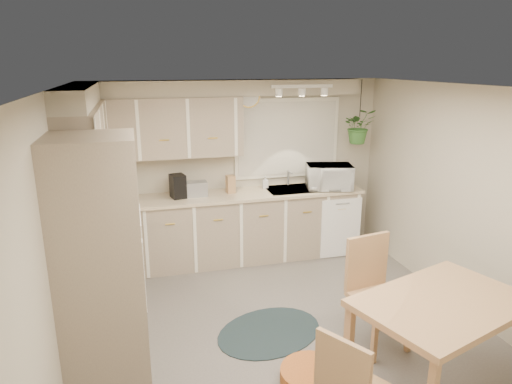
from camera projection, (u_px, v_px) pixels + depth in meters
floor at (285, 328)px, 4.66m from camera, size 4.20×4.20×0.00m
ceiling at (290, 88)px, 4.00m from camera, size 4.20×4.20×0.00m
wall_back at (238, 169)px, 6.28m from camera, size 4.00×0.04×2.40m
wall_front at (417, 344)px, 2.38m from camera, size 4.00×0.04×2.40m
wall_left at (62, 237)px, 3.83m from camera, size 0.04×4.20×2.40m
wall_right at (466, 201)px, 4.83m from camera, size 0.04×4.20×2.40m
base_cab_left at (111, 270)px, 4.92m from camera, size 0.60×1.85×0.90m
base_cab_back at (229, 229)px, 6.16m from camera, size 3.60×0.60×0.90m
counter_left at (108, 229)px, 4.80m from camera, size 0.64×1.89×0.04m
counter_back at (229, 196)px, 6.02m from camera, size 3.64×0.64×0.04m
oven_stack at (101, 268)px, 3.60m from camera, size 0.65×0.65×2.10m
wall_oven_face at (143, 263)px, 3.68m from camera, size 0.02×0.56×0.58m
upper_cab_left at (86, 143)px, 4.63m from camera, size 0.35×2.00×0.75m
upper_cab_back at (163, 128)px, 5.70m from camera, size 2.00×0.35×0.75m
soffit_left at (79, 95)px, 4.50m from camera, size 0.30×2.00×0.20m
soffit_back at (224, 88)px, 5.79m from camera, size 3.60×0.30×0.20m
cooktop at (106, 248)px, 4.26m from camera, size 0.52×0.58×0.02m
range_hood at (99, 201)px, 4.13m from camera, size 0.40×0.60×0.14m
window_blinds at (287, 138)px, 6.32m from camera, size 1.40×0.02×1.00m
window_frame at (287, 138)px, 6.33m from camera, size 1.50×0.02×1.10m
sink at (293, 192)px, 6.26m from camera, size 0.70×0.48×0.10m
dishwasher_front at (341, 228)px, 6.25m from camera, size 0.58×0.02×0.83m
track_light_bar at (302, 86)px, 5.63m from camera, size 0.80×0.04×0.04m
wall_clock at (249, 96)px, 6.02m from camera, size 0.30×0.03×0.30m
dining_table at (438, 347)px, 3.65m from camera, size 1.54×1.25×0.84m
chair_back at (380, 296)px, 4.24m from camera, size 0.57×0.57×1.05m
braided_rug at (269, 332)px, 4.58m from camera, size 1.33×1.17×0.01m
pet_bed at (312, 376)px, 3.85m from camera, size 0.70×0.70×0.13m
microwave at (329, 174)px, 6.22m from camera, size 0.67×0.47×0.41m
soap_bottle at (265, 185)px, 6.29m from camera, size 0.10×0.18×0.08m
hanging_plant at (359, 130)px, 6.16m from camera, size 0.51×0.54×0.37m
coffee_maker at (178, 186)px, 5.82m from camera, size 0.21×0.24×0.30m
toaster at (195, 189)px, 5.91m from camera, size 0.31×0.18×0.19m
knife_block at (231, 184)px, 6.05m from camera, size 0.12×0.12×0.24m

